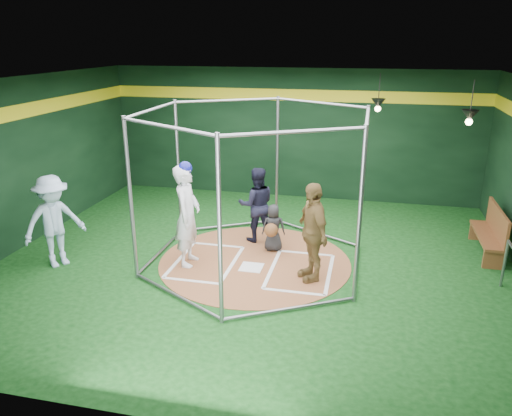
% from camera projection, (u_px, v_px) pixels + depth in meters
% --- Properties ---
extents(room_shell, '(10.10, 9.10, 3.53)m').
position_uv_depth(room_shell, '(255.00, 177.00, 9.39)').
color(room_shell, '#0C360E').
rests_on(room_shell, ground).
extents(clay_disc, '(3.80, 3.80, 0.01)m').
position_uv_depth(clay_disc, '(255.00, 261.00, 9.95)').
color(clay_disc, '#965A36').
rests_on(clay_disc, ground).
extents(home_plate, '(0.43, 0.43, 0.01)m').
position_uv_depth(home_plate, '(251.00, 267.00, 9.67)').
color(home_plate, white).
rests_on(home_plate, clay_disc).
extents(batter_box_left, '(1.17, 1.77, 0.01)m').
position_uv_depth(batter_box_left, '(206.00, 262.00, 9.92)').
color(batter_box_left, white).
rests_on(batter_box_left, clay_disc).
extents(batter_box_right, '(1.17, 1.77, 0.01)m').
position_uv_depth(batter_box_right, '(300.00, 271.00, 9.52)').
color(batter_box_right, white).
rests_on(batter_box_right, clay_disc).
extents(batting_cage, '(4.05, 4.67, 3.00)m').
position_uv_depth(batting_cage, '(255.00, 190.00, 9.47)').
color(batting_cage, gray).
rests_on(batting_cage, ground).
extents(pendant_lamp_near, '(0.34, 0.34, 0.90)m').
position_uv_depth(pendant_lamp_near, '(378.00, 104.00, 11.92)').
color(pendant_lamp_near, black).
rests_on(pendant_lamp_near, room_shell).
extents(pendant_lamp_far, '(0.34, 0.34, 0.90)m').
position_uv_depth(pendant_lamp_far, '(470.00, 116.00, 10.07)').
color(pendant_lamp_far, black).
rests_on(pendant_lamp_far, room_shell).
extents(batter_figure, '(0.51, 0.75, 2.06)m').
position_uv_depth(batter_figure, '(187.00, 214.00, 9.54)').
color(batter_figure, silver).
rests_on(batter_figure, clay_disc).
extents(visitor_leopard, '(0.92, 1.16, 1.83)m').
position_uv_depth(visitor_leopard, '(312.00, 232.00, 8.97)').
color(visitor_leopard, '#9F7E44').
rests_on(visitor_leopard, clay_disc).
extents(catcher_figure, '(0.54, 0.59, 1.00)m').
position_uv_depth(catcher_figure, '(273.00, 228.00, 10.29)').
color(catcher_figure, black).
rests_on(catcher_figure, clay_disc).
extents(umpire, '(0.96, 0.85, 1.64)m').
position_uv_depth(umpire, '(257.00, 205.00, 10.74)').
color(umpire, black).
rests_on(umpire, clay_disc).
extents(bystander_blue, '(1.23, 1.34, 1.81)m').
position_uv_depth(bystander_blue, '(54.00, 221.00, 9.53)').
color(bystander_blue, '#B0CBE9').
rests_on(bystander_blue, ground).
extents(dugout_bench, '(0.39, 1.69, 0.99)m').
position_uv_depth(dugout_bench, '(492.00, 231.00, 10.17)').
color(dugout_bench, brown).
rests_on(dugout_bench, ground).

